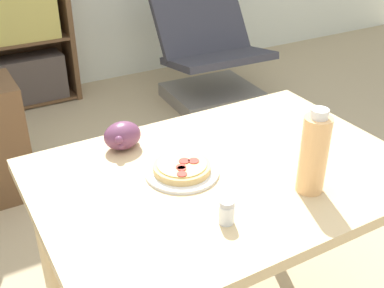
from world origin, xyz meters
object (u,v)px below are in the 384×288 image
grape_bunch (122,136)px  lounge_chair_far (209,63)px  pizza_on_plate (182,169)px  drink_bottle (314,154)px  salt_shaker (227,212)px  bookshelf (8,14)px

grape_bunch → lounge_chair_far: size_ratio=0.14×
pizza_on_plate → lounge_chair_far: lounge_chair_far is taller
pizza_on_plate → drink_bottle: drink_bottle is taller
grape_bunch → drink_bottle: size_ratio=0.50×
drink_bottle → lounge_chair_far: drink_bottle is taller
drink_bottle → salt_shaker: drink_bottle is taller
salt_shaker → bookshelf: bearing=90.0°
pizza_on_plate → salt_shaker: size_ratio=3.30×
bookshelf → grape_bunch: bearing=-92.1°
drink_bottle → bookshelf: 2.74m
grape_bunch → lounge_chair_far: (1.33, 1.65, -0.52)m
grape_bunch → drink_bottle: drink_bottle is taller
pizza_on_plate → drink_bottle: size_ratio=0.88×
salt_shaker → bookshelf: (0.00, 2.72, -0.13)m
drink_bottle → bookshelf: (-0.27, 2.71, -0.21)m
salt_shaker → lounge_chair_far: 2.51m
pizza_on_plate → grape_bunch: (-0.09, 0.22, 0.03)m
lounge_chair_far → drink_bottle: bearing=-112.0°
drink_bottle → salt_shaker: size_ratio=3.74×
pizza_on_plate → lounge_chair_far: (1.24, 1.87, -0.49)m
grape_bunch → drink_bottle: (0.35, -0.46, 0.07)m
grape_bunch → bookshelf: bookshelf is taller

